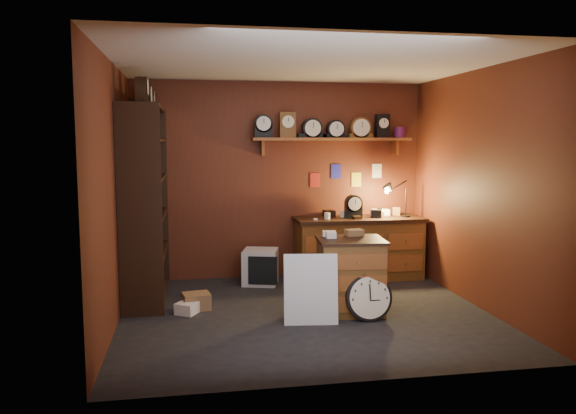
# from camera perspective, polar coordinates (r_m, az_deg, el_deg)

# --- Properties ---
(floor) EXTENTS (4.00, 4.00, 0.00)m
(floor) POSITION_cam_1_polar(r_m,az_deg,el_deg) (6.29, 1.83, -10.78)
(floor) COLOR black
(floor) RESTS_ON ground
(room_shell) EXTENTS (4.02, 3.62, 2.71)m
(room_shell) POSITION_cam_1_polar(r_m,az_deg,el_deg) (6.12, 2.09, 5.11)
(room_shell) COLOR #5F2816
(room_shell) RESTS_ON ground
(shelving_unit) EXTENTS (0.47, 1.60, 2.58)m
(shelving_unit) POSITION_cam_1_polar(r_m,az_deg,el_deg) (6.91, -14.57, 1.19)
(shelving_unit) COLOR black
(shelving_unit) RESTS_ON ground
(workbench) EXTENTS (1.77, 0.66, 1.36)m
(workbench) POSITION_cam_1_polar(r_m,az_deg,el_deg) (7.83, 7.19, -3.79)
(workbench) COLOR brown
(workbench) RESTS_ON ground
(low_cabinet) EXTENTS (0.78, 0.68, 0.92)m
(low_cabinet) POSITION_cam_1_polar(r_m,az_deg,el_deg) (6.27, 6.36, -6.65)
(low_cabinet) COLOR brown
(low_cabinet) RESTS_ON ground
(big_round_clock) EXTENTS (0.50, 0.17, 0.50)m
(big_round_clock) POSITION_cam_1_polar(r_m,az_deg,el_deg) (6.06, 8.22, -9.11)
(big_round_clock) COLOR black
(big_round_clock) RESTS_ON ground
(white_panel) EXTENTS (0.58, 0.22, 0.74)m
(white_panel) POSITION_cam_1_polar(r_m,az_deg,el_deg) (5.99, 2.32, -11.70)
(white_panel) COLOR silver
(white_panel) RESTS_ON ground
(mini_fridge) EXTENTS (0.54, 0.56, 0.46)m
(mini_fridge) POSITION_cam_1_polar(r_m,az_deg,el_deg) (7.51, -2.80, -6.08)
(mini_fridge) COLOR silver
(mini_fridge) RESTS_ON ground
(floor_box_a) EXTENTS (0.33, 0.30, 0.18)m
(floor_box_a) POSITION_cam_1_polar(r_m,az_deg,el_deg) (6.51, -9.28, -9.43)
(floor_box_a) COLOR olive
(floor_box_a) RESTS_ON ground
(floor_box_b) EXTENTS (0.31, 0.32, 0.13)m
(floor_box_b) POSITION_cam_1_polar(r_m,az_deg,el_deg) (6.39, -10.13, -10.03)
(floor_box_b) COLOR white
(floor_box_b) RESTS_ON ground
(floor_box_c) EXTENTS (0.28, 0.26, 0.16)m
(floor_box_c) POSITION_cam_1_polar(r_m,az_deg,el_deg) (6.50, -9.52, -9.55)
(floor_box_c) COLOR olive
(floor_box_c) RESTS_ON ground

